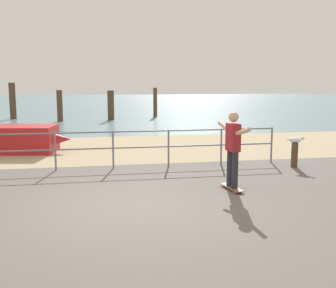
{
  "coord_description": "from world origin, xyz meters",
  "views": [
    {
      "loc": [
        -0.57,
        -7.62,
        2.41
      ],
      "look_at": [
        1.22,
        2.0,
        0.9
      ],
      "focal_mm": 44.56,
      "sensor_mm": 36.0,
      "label": 1
    }
  ],
  "objects": [
    {
      "name": "groyne_post_2",
      "position": [
        0.63,
        17.63,
        0.89
      ],
      "size": [
        0.39,
        0.39,
        1.77
      ],
      "primitive_type": "cylinder",
      "color": "#513826",
      "rests_on": "ground"
    },
    {
      "name": "seagull",
      "position": [
        4.94,
        2.83,
        0.78
      ],
      "size": [
        0.44,
        0.31,
        0.18
      ],
      "color": "white",
      "rests_on": "bollard_short"
    },
    {
      "name": "skateboard",
      "position": [
        2.44,
        0.86,
        0.07
      ],
      "size": [
        0.3,
        0.82,
        0.08
      ],
      "color": "brown",
      "rests_on": "ground"
    },
    {
      "name": "groyne_post_0",
      "position": [
        -5.28,
        19.38,
        1.12
      ],
      "size": [
        0.38,
        0.38,
        2.23
      ],
      "primitive_type": "cylinder",
      "color": "#513826",
      "rests_on": "ground"
    },
    {
      "name": "railing_fence",
      "position": [
        -1.52,
        3.6,
        0.7
      ],
      "size": [
        12.26,
        0.05,
        1.05
      ],
      "color": "slate",
      "rests_on": "ground"
    },
    {
      "name": "ground_plane",
      "position": [
        0.0,
        -1.0,
        0.0
      ],
      "size": [
        24.0,
        10.0,
        0.04
      ],
      "primitive_type": "cube",
      "color": "#605B56",
      "rests_on": "ground"
    },
    {
      "name": "beach_strip",
      "position": [
        0.0,
        7.0,
        0.0
      ],
      "size": [
        24.0,
        6.0,
        0.04
      ],
      "primitive_type": "cube",
      "color": "tan",
      "rests_on": "ground"
    },
    {
      "name": "bollard_short",
      "position": [
        4.92,
        2.84,
        0.35
      ],
      "size": [
        0.18,
        0.18,
        0.7
      ],
      "primitive_type": "cylinder",
      "color": "#513826",
      "rests_on": "ground"
    },
    {
      "name": "groyne_post_3",
      "position": [
        3.58,
        19.29,
        0.95
      ],
      "size": [
        0.25,
        0.25,
        1.9
      ],
      "primitive_type": "cylinder",
      "color": "#513826",
      "rests_on": "ground"
    },
    {
      "name": "skateboarder",
      "position": [
        2.44,
        0.86,
        1.02
      ],
      "size": [
        0.26,
        1.45,
        1.65
      ],
      "color": "#26262B",
      "rests_on": "skateboard"
    },
    {
      "name": "sea_surface",
      "position": [
        0.0,
        35.0,
        0.0
      ],
      "size": [
        72.0,
        50.0,
        0.04
      ],
      "primitive_type": "cube",
      "color": "slate",
      "rests_on": "ground"
    },
    {
      "name": "groyne_post_1",
      "position": [
        -2.33,
        17.26,
        0.91
      ],
      "size": [
        0.32,
        0.32,
        1.82
      ],
      "primitive_type": "cylinder",
      "color": "#513826",
      "rests_on": "ground"
    }
  ]
}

